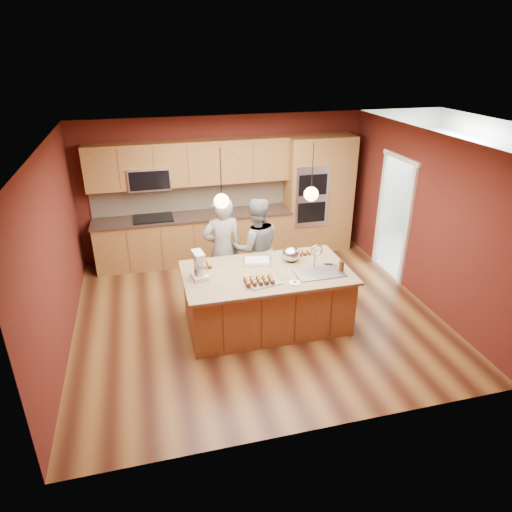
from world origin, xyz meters
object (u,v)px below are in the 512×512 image
object	(u,v)px
person_right	(256,248)
stand_mixer	(199,267)
person_left	(223,250)
island	(267,297)
mixing_bowl	(291,254)

from	to	relation	value
person_right	stand_mixer	size ratio (longest dim) A/B	4.32
person_right	stand_mixer	xyz separation A→B (m)	(-1.05, -0.88, 0.21)
person_left	stand_mixer	xyz separation A→B (m)	(-0.49, -0.88, 0.17)
person_left	stand_mixer	size ratio (longest dim) A/B	4.50
island	stand_mixer	distance (m)	1.15
person_left	person_right	world-z (taller)	person_left
person_right	person_left	bearing A→B (deg)	2.42
person_left	mixing_bowl	xyz separation A→B (m)	(0.93, -0.67, 0.12)
mixing_bowl	person_left	bearing A→B (deg)	144.27
person_right	mixing_bowl	world-z (taller)	person_right
mixing_bowl	person_right	bearing A→B (deg)	119.15
island	stand_mixer	bearing A→B (deg)	176.87
island	mixing_bowl	bearing A→B (deg)	30.83
person_left	stand_mixer	bearing A→B (deg)	57.78
person_left	stand_mixer	world-z (taller)	person_left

